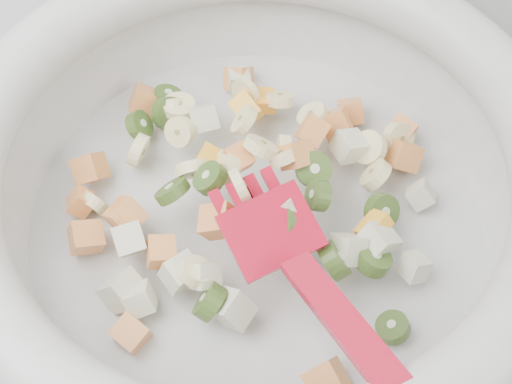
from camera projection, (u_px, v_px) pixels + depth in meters
The scene contains 1 object.
mixing_bowl at pixel (256, 179), 0.50m from camera, with size 0.44×0.44×0.14m.
Camera 1 is at (0.14, 1.19, 1.37)m, focal length 50.00 mm.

